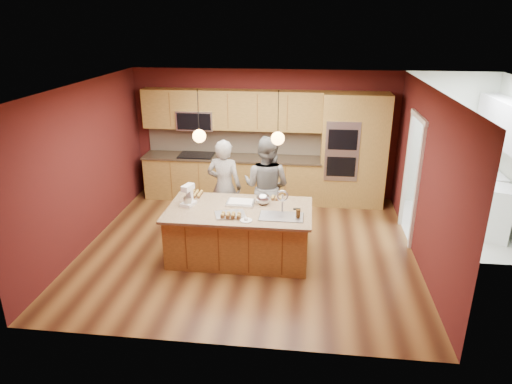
# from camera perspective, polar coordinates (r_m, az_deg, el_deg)

# --- Properties ---
(floor) EXTENTS (5.50, 5.50, 0.00)m
(floor) POSITION_cam_1_polar(r_m,az_deg,el_deg) (7.84, -0.93, -6.90)
(floor) COLOR #432413
(floor) RESTS_ON ground
(ceiling) EXTENTS (5.50, 5.50, 0.00)m
(ceiling) POSITION_cam_1_polar(r_m,az_deg,el_deg) (7.00, -1.06, 13.03)
(ceiling) COLOR silver
(ceiling) RESTS_ON ground
(wall_back) EXTENTS (5.50, 0.00, 5.50)m
(wall_back) POSITION_cam_1_polar(r_m,az_deg,el_deg) (9.69, 1.01, 7.17)
(wall_back) COLOR #4D1716
(wall_back) RESTS_ON ground
(wall_front) EXTENTS (5.50, 0.00, 5.50)m
(wall_front) POSITION_cam_1_polar(r_m,az_deg,el_deg) (5.03, -4.83, -6.55)
(wall_front) COLOR #4D1716
(wall_front) RESTS_ON ground
(wall_left) EXTENTS (0.00, 5.00, 5.00)m
(wall_left) POSITION_cam_1_polar(r_m,az_deg,el_deg) (8.13, -20.60, 3.06)
(wall_left) COLOR #4D1716
(wall_left) RESTS_ON ground
(wall_right) EXTENTS (0.00, 5.00, 5.00)m
(wall_right) POSITION_cam_1_polar(r_m,az_deg,el_deg) (7.47, 20.42, 1.54)
(wall_right) COLOR #4D1716
(wall_right) RESTS_ON ground
(cabinet_run) EXTENTS (3.74, 0.64, 2.30)m
(cabinet_run) POSITION_cam_1_polar(r_m,az_deg,el_deg) (9.64, -3.20, 4.81)
(cabinet_run) COLOR olive
(cabinet_run) RESTS_ON floor
(oven_column) EXTENTS (1.30, 0.62, 2.30)m
(oven_column) POSITION_cam_1_polar(r_m,az_deg,el_deg) (9.45, 12.06, 5.08)
(oven_column) COLOR olive
(oven_column) RESTS_ON floor
(doorway_trim) EXTENTS (0.08, 1.11, 2.20)m
(doorway_trim) POSITION_cam_1_polar(r_m,az_deg,el_deg) (8.30, 18.85, 1.43)
(doorway_trim) COLOR silver
(doorway_trim) RESTS_ON wall_right
(laundry_room) EXTENTS (2.60, 2.70, 2.70)m
(laundry_room) POSITION_cam_1_polar(r_m,az_deg,el_deg) (8.92, 29.33, 7.22)
(laundry_room) COLOR silver
(laundry_room) RESTS_ON ground
(pendant_left) EXTENTS (0.20, 0.20, 0.80)m
(pendant_left) POSITION_cam_1_polar(r_m,az_deg,el_deg) (6.95, -7.11, 6.98)
(pendant_left) COLOR black
(pendant_left) RESTS_ON ceiling
(pendant_right) EXTENTS (0.20, 0.20, 0.80)m
(pendant_right) POSITION_cam_1_polar(r_m,az_deg,el_deg) (6.77, 2.74, 6.74)
(pendant_right) COLOR black
(pendant_right) RESTS_ON ceiling
(island) EXTENTS (2.29, 1.28, 1.22)m
(island) POSITION_cam_1_polar(r_m,az_deg,el_deg) (7.38, -1.96, -5.05)
(island) COLOR olive
(island) RESTS_ON floor
(person_left) EXTENTS (0.68, 0.50, 1.72)m
(person_left) POSITION_cam_1_polar(r_m,az_deg,el_deg) (8.09, -3.97, 0.63)
(person_left) COLOR black
(person_left) RESTS_ON floor
(person_right) EXTENTS (1.05, 0.94, 1.80)m
(person_right) POSITION_cam_1_polar(r_m,az_deg,el_deg) (7.97, 1.31, 0.69)
(person_right) COLOR gray
(person_right) RESTS_ON floor
(stand_mixer) EXTENTS (0.24, 0.29, 0.34)m
(stand_mixer) POSITION_cam_1_polar(r_m,az_deg,el_deg) (7.38, -8.47, -0.55)
(stand_mixer) COLOR white
(stand_mixer) RESTS_ON island
(sheet_cake) EXTENTS (0.46, 0.34, 0.05)m
(sheet_cake) POSITION_cam_1_polar(r_m,az_deg,el_deg) (7.39, -1.94, -1.32)
(sheet_cake) COLOR white
(sheet_cake) RESTS_ON island
(cooling_rack) EXTENTS (0.53, 0.44, 0.02)m
(cooling_rack) POSITION_cam_1_polar(r_m,az_deg,el_deg) (6.99, -3.25, -2.80)
(cooling_rack) COLOR silver
(cooling_rack) RESTS_ON island
(mixing_bowl) EXTENTS (0.23, 0.23, 0.20)m
(mixing_bowl) POSITION_cam_1_polar(r_m,az_deg,el_deg) (7.35, 0.90, -0.85)
(mixing_bowl) COLOR silver
(mixing_bowl) RESTS_ON island
(plate) EXTENTS (0.19, 0.19, 0.01)m
(plate) POSITION_cam_1_polar(r_m,az_deg,el_deg) (6.79, -1.25, -3.57)
(plate) COLOR silver
(plate) RESTS_ON island
(tumbler) EXTENTS (0.07, 0.07, 0.14)m
(tumbler) POSITION_cam_1_polar(r_m,az_deg,el_deg) (6.88, 5.29, -2.74)
(tumbler) COLOR #39230C
(tumbler) RESTS_ON island
(phone) EXTENTS (0.12, 0.07, 0.01)m
(phone) POSITION_cam_1_polar(r_m,az_deg,el_deg) (7.21, 5.13, -2.14)
(phone) COLOR black
(phone) RESTS_ON island
(cupcakes_left) EXTENTS (0.21, 0.28, 0.06)m
(cupcakes_left) POSITION_cam_1_polar(r_m,az_deg,el_deg) (7.79, -7.51, -0.23)
(cupcakes_left) COLOR gold
(cupcakes_left) RESTS_ON island
(cupcakes_rack) EXTENTS (0.33, 0.16, 0.07)m
(cupcakes_rack) POSITION_cam_1_polar(r_m,az_deg,el_deg) (6.86, -3.18, -2.89)
(cupcakes_rack) COLOR gold
(cupcakes_rack) RESTS_ON island
(cupcakes_right) EXTENTS (0.22, 0.14, 0.06)m
(cupcakes_right) POSITION_cam_1_polar(r_m,az_deg,el_deg) (7.56, 2.65, -0.73)
(cupcakes_right) COLOR gold
(cupcakes_right) RESTS_ON island
(washer) EXTENTS (0.76, 0.77, 0.94)m
(washer) POSITION_cam_1_polar(r_m,az_deg,el_deg) (9.02, 27.53, -2.26)
(washer) COLOR white
(washer) RESTS_ON floor
(dryer) EXTENTS (0.62, 0.64, 0.97)m
(dryer) POSITION_cam_1_polar(r_m,az_deg,el_deg) (9.54, 26.40, -0.77)
(dryer) COLOR white
(dryer) RESTS_ON floor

